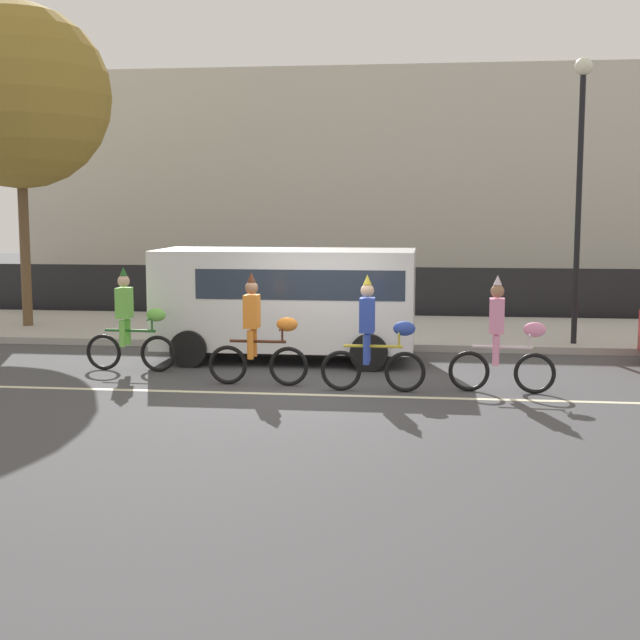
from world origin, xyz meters
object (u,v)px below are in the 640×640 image
street_lamp_post (580,159)px  parade_cyclist_pink (503,342)px  parade_cyclist_cobalt (374,341)px  parade_cyclist_lime (131,326)px  parked_van_white (290,296)px  parade_cyclist_orange (259,336)px

street_lamp_post → parade_cyclist_pink: bearing=-112.0°
parade_cyclist_cobalt → parade_cyclist_pink: same height
parade_cyclist_lime → parade_cyclist_cobalt: 4.73m
parked_van_white → street_lamp_post: 6.63m
parade_cyclist_cobalt → street_lamp_post: 6.89m
parade_cyclist_pink → parked_van_white: parked_van_white is taller
parade_cyclist_cobalt → parked_van_white: parked_van_white is taller
parade_cyclist_cobalt → parade_cyclist_pink: size_ratio=1.00×
parade_cyclist_cobalt → street_lamp_post: size_ratio=0.33×
parade_cyclist_lime → parade_cyclist_orange: bearing=-21.4°
parade_cyclist_orange → parade_cyclist_lime: bearing=158.6°
parade_cyclist_cobalt → parade_cyclist_pink: 2.09m
parade_cyclist_lime → parked_van_white: bearing=28.9°
parked_van_white → street_lamp_post: bearing=18.3°
parade_cyclist_orange → parade_cyclist_cobalt: size_ratio=1.00×
parade_cyclist_lime → parade_cyclist_pink: same height
parade_cyclist_lime → parade_cyclist_cobalt: bearing=-15.9°
parade_cyclist_lime → parked_van_white: parked_van_white is taller
street_lamp_post → parade_cyclist_lime: bearing=-158.1°
parade_cyclist_orange → street_lamp_post: bearing=36.9°
parade_cyclist_cobalt → parade_cyclist_pink: (2.09, 0.16, 0.00)m
parade_cyclist_lime → parade_cyclist_pink: (6.63, -1.13, 0.00)m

